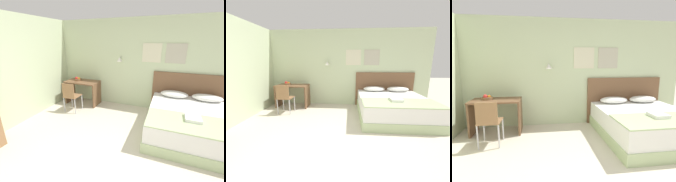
% 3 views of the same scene
% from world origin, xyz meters
% --- Properties ---
extents(ground_plane, '(24.00, 24.00, 0.00)m').
position_xyz_m(ground_plane, '(0.00, 0.00, 0.00)').
color(ground_plane, beige).
extents(wall_back, '(5.99, 0.31, 2.65)m').
position_xyz_m(wall_back, '(0.01, 2.87, 1.33)').
color(wall_back, beige).
rests_on(wall_back, ground_plane).
extents(bed, '(1.88, 2.03, 0.58)m').
position_xyz_m(bed, '(1.45, 1.76, 0.29)').
color(bed, '#B2C693').
rests_on(bed, ground_plane).
extents(headboard, '(2.00, 0.06, 1.19)m').
position_xyz_m(headboard, '(1.45, 2.81, 0.60)').
color(headboard, brown).
rests_on(headboard, ground_plane).
extents(pillow_left, '(0.70, 0.37, 0.16)m').
position_xyz_m(pillow_left, '(1.06, 2.54, 0.66)').
color(pillow_left, white).
rests_on(pillow_left, bed).
extents(pillow_right, '(0.70, 0.37, 0.16)m').
position_xyz_m(pillow_right, '(1.84, 2.54, 0.66)').
color(pillow_right, white).
rests_on(pillow_right, bed).
extents(throw_blanket, '(1.82, 0.81, 0.02)m').
position_xyz_m(throw_blanket, '(1.45, 1.17, 0.59)').
color(throw_blanket, '#B2C693').
rests_on(throw_blanket, bed).
extents(folded_towel_near_foot, '(0.28, 0.32, 0.06)m').
position_xyz_m(folded_towel_near_foot, '(1.39, 1.31, 0.63)').
color(folded_towel_near_foot, white).
rests_on(folded_towel_near_foot, throw_blanket).
extents(desk, '(1.07, 0.60, 0.77)m').
position_xyz_m(desk, '(-1.75, 2.46, 0.52)').
color(desk, brown).
rests_on(desk, ground_plane).
extents(desk_chair, '(0.41, 0.41, 0.89)m').
position_xyz_m(desk_chair, '(-1.73, 1.77, 0.53)').
color(desk_chair, '#8E6642').
rests_on(desk_chair, ground_plane).
extents(fruit_bowl, '(0.24, 0.24, 0.12)m').
position_xyz_m(fruit_bowl, '(-1.95, 2.50, 0.81)').
color(fruit_bowl, brown).
rests_on(fruit_bowl, desk).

